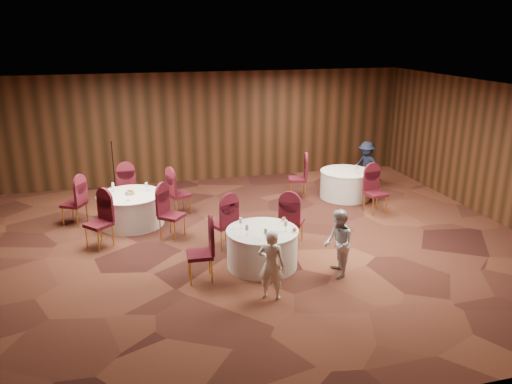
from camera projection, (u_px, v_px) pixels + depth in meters
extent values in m
plane|color=black|center=(249.00, 245.00, 10.59)|extent=(12.00, 12.00, 0.00)
plane|color=silver|center=(249.00, 92.00, 9.59)|extent=(12.00, 12.00, 0.00)
plane|color=black|center=(208.00, 127.00, 14.68)|extent=(12.00, 0.00, 12.00)
plane|color=black|center=(359.00, 293.00, 5.50)|extent=(12.00, 0.00, 12.00)
plane|color=black|center=(500.00, 154.00, 11.55)|extent=(0.00, 10.00, 10.00)
cylinder|color=silver|center=(262.00, 248.00, 9.56)|extent=(1.35, 1.35, 0.72)
cylinder|color=silver|center=(262.00, 231.00, 9.44)|extent=(1.38, 1.38, 0.03)
cylinder|color=silver|center=(131.00, 210.00, 11.59)|extent=(1.48, 1.48, 0.72)
cylinder|color=silver|center=(130.00, 195.00, 11.47)|extent=(1.51, 1.51, 0.03)
cylinder|color=silver|center=(345.00, 184.00, 13.46)|extent=(1.34, 1.34, 0.72)
cylinder|color=silver|center=(346.00, 171.00, 13.34)|extent=(1.37, 1.37, 0.03)
cylinder|color=silver|center=(285.00, 231.00, 9.38)|extent=(0.06, 0.06, 0.01)
cylinder|color=silver|center=(285.00, 228.00, 9.36)|extent=(0.01, 0.01, 0.11)
cone|color=silver|center=(286.00, 223.00, 9.33)|extent=(0.08, 0.08, 0.10)
cylinder|color=silver|center=(241.00, 228.00, 9.52)|extent=(0.06, 0.06, 0.01)
cylinder|color=silver|center=(241.00, 225.00, 9.50)|extent=(0.01, 0.01, 0.11)
cone|color=silver|center=(241.00, 220.00, 9.47)|extent=(0.08, 0.08, 0.10)
cylinder|color=silver|center=(266.00, 239.00, 9.01)|extent=(0.06, 0.06, 0.01)
cylinder|color=silver|center=(266.00, 236.00, 9.00)|extent=(0.01, 0.01, 0.11)
cone|color=silver|center=(266.00, 231.00, 8.96)|extent=(0.08, 0.08, 0.10)
cylinder|color=silver|center=(247.00, 235.00, 9.19)|extent=(0.06, 0.06, 0.01)
cylinder|color=silver|center=(247.00, 232.00, 9.18)|extent=(0.01, 0.01, 0.11)
cone|color=silver|center=(247.00, 227.00, 9.14)|extent=(0.08, 0.08, 0.10)
cylinder|color=white|center=(273.00, 241.00, 8.95)|extent=(0.15, 0.15, 0.01)
sphere|color=#9E6B33|center=(273.00, 239.00, 8.94)|extent=(0.08, 0.08, 0.08)
cylinder|color=white|center=(294.00, 231.00, 9.36)|extent=(0.15, 0.15, 0.01)
sphere|color=#9E6B33|center=(294.00, 229.00, 9.35)|extent=(0.08, 0.08, 0.08)
cylinder|color=white|center=(284.00, 221.00, 9.88)|extent=(0.15, 0.15, 0.01)
sphere|color=#9E6B33|center=(284.00, 219.00, 9.87)|extent=(0.08, 0.08, 0.08)
cylinder|color=silver|center=(147.00, 191.00, 11.68)|extent=(0.06, 0.06, 0.01)
cylinder|color=silver|center=(147.00, 189.00, 11.66)|extent=(0.01, 0.01, 0.11)
cone|color=silver|center=(146.00, 185.00, 11.63)|extent=(0.08, 0.08, 0.10)
cylinder|color=silver|center=(113.00, 191.00, 11.66)|extent=(0.06, 0.06, 0.01)
cylinder|color=silver|center=(113.00, 189.00, 11.64)|extent=(0.01, 0.01, 0.11)
cone|color=silver|center=(113.00, 185.00, 11.61)|extent=(0.08, 0.08, 0.10)
cylinder|color=silver|center=(128.00, 200.00, 11.05)|extent=(0.06, 0.06, 0.01)
cylinder|color=silver|center=(128.00, 198.00, 11.03)|extent=(0.01, 0.01, 0.11)
cone|color=silver|center=(127.00, 194.00, 11.00)|extent=(0.08, 0.08, 0.10)
cylinder|color=brown|center=(130.00, 193.00, 11.46)|extent=(0.22, 0.22, 0.06)
sphere|color=#9E6B33|center=(128.00, 190.00, 11.45)|extent=(0.07, 0.07, 0.07)
sphere|color=#9E6B33|center=(131.00, 191.00, 11.43)|extent=(0.07, 0.07, 0.07)
cylinder|color=silver|center=(356.00, 173.00, 13.14)|extent=(0.06, 0.06, 0.01)
cylinder|color=silver|center=(356.00, 171.00, 13.12)|extent=(0.01, 0.01, 0.11)
cone|color=silver|center=(356.00, 167.00, 13.09)|extent=(0.08, 0.08, 0.10)
cylinder|color=black|center=(117.00, 202.00, 13.19)|extent=(0.24, 0.24, 0.02)
cylinder|color=black|center=(114.00, 172.00, 12.93)|extent=(0.02, 0.02, 1.61)
cylinder|color=black|center=(111.00, 142.00, 12.73)|extent=(0.04, 0.12, 0.04)
imported|color=white|center=(271.00, 265.00, 8.32)|extent=(0.54, 0.48, 1.24)
imported|color=silver|center=(338.00, 243.00, 9.10)|extent=(0.59, 0.70, 1.28)
imported|color=black|center=(366.00, 165.00, 14.20)|extent=(0.81, 0.99, 1.34)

